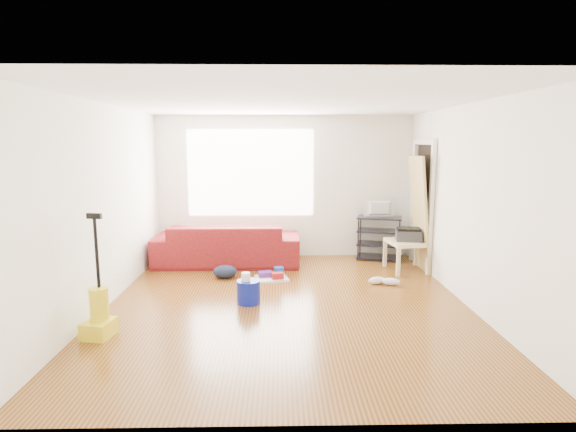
{
  "coord_description": "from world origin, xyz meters",
  "views": [
    {
      "loc": [
        -0.1,
        -5.45,
        2.01
      ],
      "look_at": [
        0.02,
        0.6,
        1.03
      ],
      "focal_mm": 28.0,
      "sensor_mm": 36.0,
      "label": 1
    }
  ],
  "objects_px": {
    "bucket": "(249,303)",
    "backpack": "(225,278)",
    "side_table": "(408,245)",
    "vacuum": "(99,314)",
    "sofa": "(228,264)",
    "cleaning_tray": "(272,276)",
    "tv_stand": "(379,237)"
  },
  "relations": [
    {
      "from": "tv_stand",
      "to": "bucket",
      "type": "bearing_deg",
      "value": -118.79
    },
    {
      "from": "side_table",
      "to": "cleaning_tray",
      "type": "distance_m",
      "value": 2.23
    },
    {
      "from": "tv_stand",
      "to": "cleaning_tray",
      "type": "relative_size",
      "value": 1.58
    },
    {
      "from": "side_table",
      "to": "vacuum",
      "type": "bearing_deg",
      "value": -148.71
    },
    {
      "from": "side_table",
      "to": "cleaning_tray",
      "type": "height_order",
      "value": "side_table"
    },
    {
      "from": "sofa",
      "to": "vacuum",
      "type": "height_order",
      "value": "vacuum"
    },
    {
      "from": "sofa",
      "to": "cleaning_tray",
      "type": "distance_m",
      "value": 1.19
    },
    {
      "from": "bucket",
      "to": "vacuum",
      "type": "height_order",
      "value": "vacuum"
    },
    {
      "from": "tv_stand",
      "to": "vacuum",
      "type": "xyz_separation_m",
      "value": [
        -3.65,
        -3.14,
        -0.14
      ]
    },
    {
      "from": "tv_stand",
      "to": "backpack",
      "type": "distance_m",
      "value": 2.82
    },
    {
      "from": "sofa",
      "to": "bucket",
      "type": "xyz_separation_m",
      "value": [
        0.48,
        -1.91,
        0.0
      ]
    },
    {
      "from": "bucket",
      "to": "backpack",
      "type": "relative_size",
      "value": 0.83
    },
    {
      "from": "tv_stand",
      "to": "vacuum",
      "type": "relative_size",
      "value": 0.64
    },
    {
      "from": "tv_stand",
      "to": "bucket",
      "type": "xyz_separation_m",
      "value": [
        -2.14,
        -2.18,
        -0.38
      ]
    },
    {
      "from": "cleaning_tray",
      "to": "vacuum",
      "type": "xyz_separation_m",
      "value": [
        -1.8,
        -1.96,
        0.19
      ]
    },
    {
      "from": "cleaning_tray",
      "to": "vacuum",
      "type": "bearing_deg",
      "value": -132.53
    },
    {
      "from": "side_table",
      "to": "bucket",
      "type": "relative_size",
      "value": 2.29
    },
    {
      "from": "bucket",
      "to": "vacuum",
      "type": "xyz_separation_m",
      "value": [
        -1.51,
        -0.96,
        0.24
      ]
    },
    {
      "from": "side_table",
      "to": "bucket",
      "type": "height_order",
      "value": "side_table"
    },
    {
      "from": "backpack",
      "to": "vacuum",
      "type": "distance_m",
      "value": 2.33
    },
    {
      "from": "cleaning_tray",
      "to": "backpack",
      "type": "height_order",
      "value": "cleaning_tray"
    },
    {
      "from": "vacuum",
      "to": "side_table",
      "type": "bearing_deg",
      "value": 41.2
    },
    {
      "from": "sofa",
      "to": "tv_stand",
      "type": "height_order",
      "value": "tv_stand"
    },
    {
      "from": "vacuum",
      "to": "bucket",
      "type": "bearing_deg",
      "value": 42.35
    },
    {
      "from": "sofa",
      "to": "vacuum",
      "type": "bearing_deg",
      "value": 70.3
    },
    {
      "from": "sofa",
      "to": "side_table",
      "type": "relative_size",
      "value": 3.53
    },
    {
      "from": "tv_stand",
      "to": "cleaning_tray",
      "type": "bearing_deg",
      "value": -131.77
    },
    {
      "from": "cleaning_tray",
      "to": "tv_stand",
      "type": "bearing_deg",
      "value": 32.53
    },
    {
      "from": "side_table",
      "to": "bucket",
      "type": "xyz_separation_m",
      "value": [
        -2.44,
        -1.44,
        -0.41
      ]
    },
    {
      "from": "bucket",
      "to": "backpack",
      "type": "bearing_deg",
      "value": 111.36
    },
    {
      "from": "backpack",
      "to": "vacuum",
      "type": "height_order",
      "value": "vacuum"
    },
    {
      "from": "cleaning_tray",
      "to": "vacuum",
      "type": "distance_m",
      "value": 2.66
    }
  ]
}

